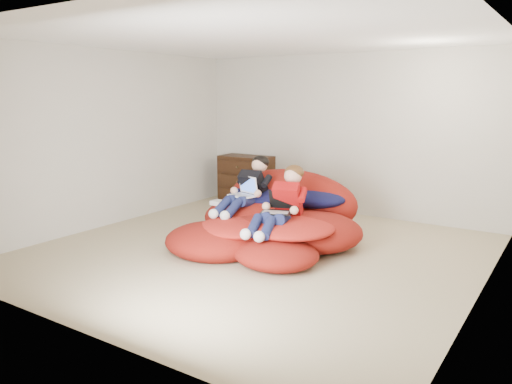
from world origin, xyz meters
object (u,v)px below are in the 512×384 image
at_px(laptop_black, 280,207).
at_px(laptop_white, 245,191).
at_px(beanbag_pile, 275,219).
at_px(younger_boy, 282,201).
at_px(dresser, 246,179).
at_px(older_boy, 248,186).

bearing_deg(laptop_black, laptop_white, 155.27).
bearing_deg(laptop_black, beanbag_pile, 126.90).
distance_m(younger_boy, laptop_black, 0.09).
distance_m(dresser, older_boy, 2.12).
relative_size(younger_boy, laptop_black, 2.38).
xyz_separation_m(younger_boy, laptop_black, (0.00, -0.06, -0.06)).
bearing_deg(dresser, younger_boy, -46.86).
distance_m(older_boy, laptop_white, 0.10).
height_order(beanbag_pile, younger_boy, younger_boy).
bearing_deg(older_boy, laptop_black, -30.04).
relative_size(dresser, laptop_black, 2.00).
xyz_separation_m(younger_boy, laptop_white, (-0.73, 0.28, -0.00)).
height_order(older_boy, laptop_white, older_boy).
relative_size(beanbag_pile, older_boy, 2.24).
relative_size(dresser, laptop_white, 2.39).
relative_size(laptop_white, laptop_black, 0.84).
bearing_deg(older_boy, laptop_white, -90.00).
xyz_separation_m(dresser, younger_boy, (1.95, -2.08, 0.22)).
bearing_deg(older_boy, younger_boy, -26.55).
bearing_deg(beanbag_pile, laptop_black, -53.10).
xyz_separation_m(laptop_white, laptop_black, (0.73, -0.34, -0.06)).
height_order(older_boy, younger_boy, older_boy).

